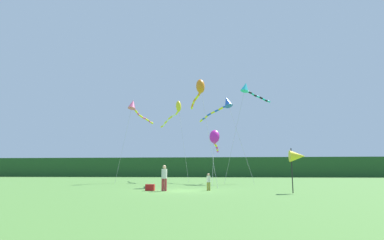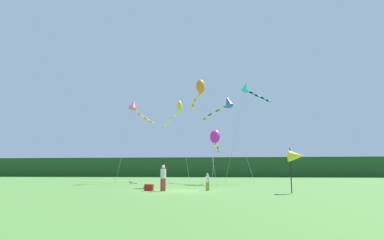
# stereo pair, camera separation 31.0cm
# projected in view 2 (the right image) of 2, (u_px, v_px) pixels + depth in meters

# --- Properties ---
(ground_plane) EXTENTS (120.00, 120.00, 0.00)m
(ground_plane) POSITION_uv_depth(u_px,v_px,m) (182.00, 191.00, 20.90)
(ground_plane) COLOR #477533
(distant_treeline) EXTENTS (108.00, 2.29, 3.96)m
(distant_treeline) POSITION_uv_depth(u_px,v_px,m) (213.00, 167.00, 65.39)
(distant_treeline) COLOR #234C23
(distant_treeline) RESTS_ON ground
(person_adult) EXTENTS (0.36, 0.36, 1.65)m
(person_adult) POSITION_uv_depth(u_px,v_px,m) (163.00, 177.00, 20.75)
(person_adult) COLOR #B23338
(person_adult) RESTS_ON ground
(person_child) EXTENTS (0.25, 0.25, 1.13)m
(person_child) POSITION_uv_depth(u_px,v_px,m) (208.00, 181.00, 21.18)
(person_child) COLOR olive
(person_child) RESTS_ON ground
(cooler_box) EXTENTS (0.57, 0.38, 0.42)m
(cooler_box) POSITION_uv_depth(u_px,v_px,m) (149.00, 187.00, 21.01)
(cooler_box) COLOR red
(cooler_box) RESTS_ON ground
(banner_flag_pole) EXTENTS (0.90, 0.70, 2.63)m
(banner_flag_pole) POSITION_uv_depth(u_px,v_px,m) (296.00, 156.00, 19.01)
(banner_flag_pole) COLOR black
(banner_flag_pole) RESTS_ON ground
(kite_magenta) EXTENTS (1.02, 7.10, 5.38)m
(kite_magenta) POSITION_uv_depth(u_px,v_px,m) (215.00, 138.00, 31.45)
(kite_magenta) COLOR #B2B2B2
(kite_magenta) RESTS_ON ground
(kite_blue) EXTENTS (5.84, 6.47, 9.65)m
(kite_blue) POSITION_uv_depth(u_px,v_px,m) (226.00, 104.00, 35.97)
(kite_blue) COLOR #B2B2B2
(kite_blue) RESTS_ON ground
(kite_cyan) EXTENTS (5.40, 4.09, 10.94)m
(kite_cyan) POSITION_uv_depth(u_px,v_px,m) (248.00, 89.00, 35.00)
(kite_cyan) COLOR #B2B2B2
(kite_cyan) RESTS_ON ground
(kite_orange) EXTENTS (2.85, 7.90, 9.73)m
(kite_orange) POSITION_uv_depth(u_px,v_px,m) (200.00, 89.00, 29.61)
(kite_orange) COLOR #B2B2B2
(kite_orange) RESTS_ON ground
(kite_yellow) EXTENTS (4.68, 7.79, 9.70)m
(kite_yellow) POSITION_uv_depth(u_px,v_px,m) (177.00, 110.00, 39.13)
(kite_yellow) COLOR #B2B2B2
(kite_yellow) RESTS_ON ground
(kite_rainbow) EXTENTS (2.24, 6.88, 9.02)m
(kite_rainbow) POSITION_uv_depth(u_px,v_px,m) (136.00, 107.00, 35.27)
(kite_rainbow) COLOR #B2B2B2
(kite_rainbow) RESTS_ON ground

